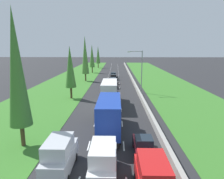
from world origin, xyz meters
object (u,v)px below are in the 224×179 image
object	(u,v)px
silver_van_left_lane	(60,155)
poplar_tree_third	(85,55)
orange_sedan_centre_lane	(113,81)
black_hatchback_centre_lane	(114,77)
white_van_centre_lane	(103,162)
white_box_truck_centre_lane	(110,92)
white_sedan_centre_lane	(112,85)
poplar_tree_fifth	(98,55)
blue_box_truck_centre_lane	(109,114)
black_sedan_centre_lane	(113,75)
red_van_right_lane	(152,179)
maroon_hatchback_right_lane	(143,145)
poplar_tree_nearest	(16,68)
poplar_tree_second	(70,67)
poplar_tree_fourth	(92,56)
street_light_mast	(140,69)
orange_hatchback_centre_lane	(111,89)

from	to	relation	value
silver_van_left_lane	poplar_tree_third	xyz separation A→B (m)	(-4.61, 44.42, 6.11)
orange_sedan_centre_lane	black_hatchback_centre_lane	bearing A→B (deg)	89.49
white_van_centre_lane	white_box_truck_centre_lane	xyz separation A→B (m)	(-0.21, 20.08, 0.78)
white_sedan_centre_lane	poplar_tree_fifth	distance (m)	50.61
blue_box_truck_centre_lane	black_sedan_centre_lane	size ratio (longest dim) A/B	2.09
silver_van_left_lane	white_box_truck_centre_lane	distance (m)	19.54
red_van_right_lane	poplar_tree_third	size ratio (longest dim) A/B	0.38
maroon_hatchback_right_lane	poplar_tree_nearest	distance (m)	13.68
white_box_truck_centre_lane	poplar_tree_second	size ratio (longest dim) A/B	0.94
blue_box_truck_centre_lane	poplar_tree_fifth	size ratio (longest dim) A/B	0.90
poplar_tree_nearest	blue_box_truck_centre_lane	bearing A→B (deg)	21.85
white_box_truck_centre_lane	maroon_hatchback_right_lane	world-z (taller)	white_box_truck_centre_lane
poplar_tree_nearest	poplar_tree_fifth	size ratio (longest dim) A/B	1.27
blue_box_truck_centre_lane	poplar_tree_second	bearing A→B (deg)	116.32
blue_box_truck_centre_lane	poplar_tree_fourth	bearing A→B (deg)	98.63
maroon_hatchback_right_lane	street_light_mast	world-z (taller)	street_light_mast
blue_box_truck_centre_lane	maroon_hatchback_right_lane	xyz separation A→B (m)	(3.27, -4.74, -1.35)
poplar_tree_nearest	red_van_right_lane	bearing A→B (deg)	-31.17
poplar_tree_second	poplar_tree_fourth	size ratio (longest dim) A/B	0.92
poplar_tree_second	blue_box_truck_centre_lane	bearing A→B (deg)	-63.68
white_van_centre_lane	maroon_hatchback_right_lane	size ratio (longest dim) A/B	1.26
black_sedan_centre_lane	street_light_mast	size ratio (longest dim) A/B	0.50
orange_hatchback_centre_lane	maroon_hatchback_right_lane	size ratio (longest dim) A/B	1.00
black_sedan_centre_lane	red_van_right_lane	bearing A→B (deg)	-86.56
white_van_centre_lane	black_sedan_centre_lane	world-z (taller)	white_van_centre_lane
orange_sedan_centre_lane	street_light_mast	size ratio (longest dim) A/B	0.50
poplar_tree_nearest	white_van_centre_lane	bearing A→B (deg)	-31.39
red_van_right_lane	black_hatchback_centre_lane	distance (m)	50.00
red_van_right_lane	white_sedan_centre_lane	bearing A→B (deg)	95.04
red_van_right_lane	poplar_tree_nearest	world-z (taller)	poplar_tree_nearest
blue_box_truck_centre_lane	maroon_hatchback_right_lane	distance (m)	5.91
poplar_tree_nearest	orange_sedan_centre_lane	bearing A→B (deg)	76.92
silver_van_left_lane	poplar_tree_second	xyz separation A→B (m)	(-4.29, 23.62, 4.65)
white_sedan_centre_lane	black_hatchback_centre_lane	distance (m)	12.76
poplar_tree_second	silver_van_left_lane	bearing A→B (deg)	-79.71
poplar_tree_fourth	poplar_tree_fifth	world-z (taller)	poplar_tree_fourth
black_sedan_centre_lane	poplar_tree_fourth	distance (m)	15.71
white_box_truck_centre_lane	poplar_tree_second	bearing A→B (deg)	149.90
orange_hatchback_centre_lane	white_sedan_centre_lane	xyz separation A→B (m)	(0.21, 5.55, -0.02)
white_sedan_centre_lane	poplar_tree_second	world-z (taller)	poplar_tree_second
red_van_right_lane	poplar_tree_fourth	size ratio (longest dim) A/B	0.45
orange_sedan_centre_lane	street_light_mast	distance (m)	13.60
poplar_tree_third	white_van_centre_lane	bearing A→B (deg)	-79.90
white_van_centre_lane	black_hatchback_centre_lane	world-z (taller)	white_van_centre_lane
poplar_tree_third	orange_sedan_centre_lane	bearing A→B (deg)	-27.31
orange_sedan_centre_lane	poplar_tree_fifth	distance (m)	44.89
white_van_centre_lane	maroon_hatchback_right_lane	world-z (taller)	white_van_centre_lane
silver_van_left_lane	red_van_right_lane	size ratio (longest dim) A/B	1.00
white_box_truck_centre_lane	maroon_hatchback_right_lane	size ratio (longest dim) A/B	2.41
poplar_tree_second	orange_hatchback_centre_lane	bearing A→B (deg)	34.82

